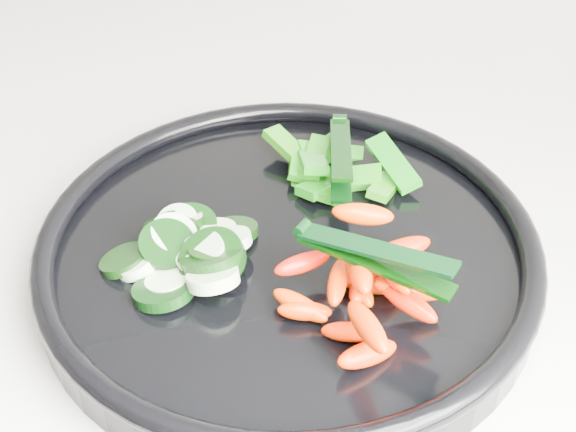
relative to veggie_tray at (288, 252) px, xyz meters
The scene contains 6 objects.
veggie_tray is the anchor object (origin of this frame).
cucumber_pile 0.07m from the veggie_tray, 135.89° to the right, with size 0.13×0.13×0.04m.
carrot_pile 0.08m from the veggie_tray, 12.07° to the right, with size 0.12×0.15×0.05m.
pepper_pile 0.10m from the veggie_tray, 103.04° to the left, with size 0.14×0.10×0.04m.
tong_carrot 0.10m from the veggie_tray, 12.99° to the right, with size 0.11×0.02×0.02m.
tong_pepper 0.10m from the veggie_tray, 100.52° to the left, with size 0.08×0.10×0.02m.
Camera 1 is at (0.92, 1.27, 1.35)m, focal length 50.00 mm.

